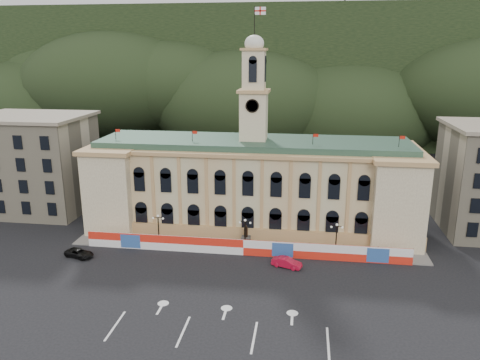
# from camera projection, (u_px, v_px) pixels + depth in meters

# --- Properties ---
(ground) EXTENTS (260.00, 260.00, 0.00)m
(ground) POSITION_uv_depth(u_px,v_px,m) (227.00, 306.00, 57.53)
(ground) COLOR black
(ground) RESTS_ON ground
(lane_markings) EXTENTS (26.00, 10.00, 0.02)m
(lane_markings) POSITION_uv_depth(u_px,v_px,m) (220.00, 329.00, 52.76)
(lane_markings) COLOR white
(lane_markings) RESTS_ON ground
(hill_ridge) EXTENTS (230.00, 80.00, 64.00)m
(hill_ridge) POSITION_uv_depth(u_px,v_px,m) (283.00, 81.00, 168.65)
(hill_ridge) COLOR black
(hill_ridge) RESTS_ON ground
(city_hall) EXTENTS (56.20, 17.60, 37.10)m
(city_hall) POSITION_uv_depth(u_px,v_px,m) (253.00, 184.00, 81.78)
(city_hall) COLOR beige
(city_hall) RESTS_ON ground
(side_building_left) EXTENTS (21.00, 17.00, 18.60)m
(side_building_left) POSITION_uv_depth(u_px,v_px,m) (34.00, 163.00, 90.29)
(side_building_left) COLOR #BAAD90
(side_building_left) RESTS_ON ground
(hoarding_fence) EXTENTS (50.00, 0.44, 2.50)m
(hoarding_fence) POSITION_uv_depth(u_px,v_px,m) (244.00, 247.00, 71.56)
(hoarding_fence) COLOR red
(hoarding_fence) RESTS_ON ground
(pavement) EXTENTS (56.00, 5.50, 0.16)m
(pavement) POSITION_uv_depth(u_px,v_px,m) (246.00, 247.00, 74.44)
(pavement) COLOR slate
(pavement) RESTS_ON ground
(statue) EXTENTS (1.40, 1.40, 3.72)m
(statue) POSITION_uv_depth(u_px,v_px,m) (246.00, 240.00, 74.38)
(statue) COLOR #595651
(statue) RESTS_ON ground
(lamp_left) EXTENTS (1.96, 0.44, 5.15)m
(lamp_left) POSITION_uv_depth(u_px,v_px,m) (158.00, 227.00, 74.80)
(lamp_left) COLOR black
(lamp_left) RESTS_ON ground
(lamp_center) EXTENTS (1.96, 0.44, 5.15)m
(lamp_center) POSITION_uv_depth(u_px,v_px,m) (245.00, 231.00, 72.92)
(lamp_center) COLOR black
(lamp_center) RESTS_ON ground
(lamp_right) EXTENTS (1.96, 0.44, 5.15)m
(lamp_right) POSITION_uv_depth(u_px,v_px,m) (336.00, 236.00, 71.04)
(lamp_right) COLOR black
(lamp_right) RESTS_ON ground
(red_sedan) EXTENTS (4.10, 5.26, 1.44)m
(red_sedan) POSITION_uv_depth(u_px,v_px,m) (287.00, 263.00, 67.64)
(red_sedan) COLOR red
(red_sedan) RESTS_ON ground
(black_suv) EXTENTS (4.62, 5.73, 1.27)m
(black_suv) POSITION_uv_depth(u_px,v_px,m) (79.00, 253.00, 70.96)
(black_suv) COLOR black
(black_suv) RESTS_ON ground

